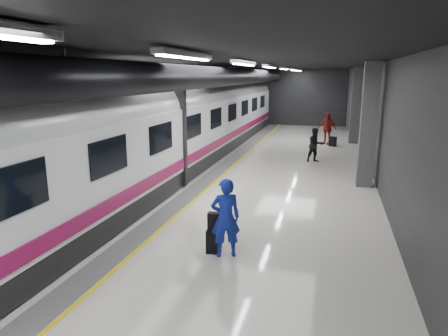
% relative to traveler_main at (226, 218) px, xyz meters
% --- Properties ---
extents(ground, '(40.00, 40.00, 0.00)m').
position_rel_traveler_main_xyz_m(ground, '(-1.12, 5.11, -0.91)').
color(ground, white).
rests_on(ground, ground).
extents(platform_hall, '(10.02, 40.02, 4.51)m').
position_rel_traveler_main_xyz_m(platform_hall, '(-1.41, 6.06, 2.62)').
color(platform_hall, black).
rests_on(platform_hall, ground).
extents(train, '(3.05, 38.00, 4.05)m').
position_rel_traveler_main_xyz_m(train, '(-4.37, 5.11, 1.16)').
color(train, black).
rests_on(train, ground).
extents(traveler_main, '(0.79, 0.67, 1.83)m').
position_rel_traveler_main_xyz_m(traveler_main, '(0.00, 0.00, 0.00)').
color(traveler_main, '#1836B8').
rests_on(traveler_main, ground).
extents(suitcase_main, '(0.35, 0.25, 0.54)m').
position_rel_traveler_main_xyz_m(suitcase_main, '(-0.30, 0.07, -0.64)').
color(suitcase_main, black).
rests_on(suitcase_main, ground).
extents(shoulder_bag, '(0.33, 0.20, 0.43)m').
position_rel_traveler_main_xyz_m(shoulder_bag, '(-0.28, 0.10, -0.16)').
color(shoulder_bag, black).
rests_on(shoulder_bag, suitcase_main).
extents(traveler_far_a, '(0.99, 0.92, 1.62)m').
position_rel_traveler_main_xyz_m(traveler_far_a, '(1.44, 10.89, -0.10)').
color(traveler_far_a, black).
rests_on(traveler_far_a, ground).
extents(traveler_far_b, '(1.20, 0.83, 1.89)m').
position_rel_traveler_main_xyz_m(traveler_far_b, '(1.86, 16.26, 0.03)').
color(traveler_far_b, maroon).
rests_on(traveler_far_b, ground).
extents(suitcase_far, '(0.45, 0.38, 0.56)m').
position_rel_traveler_main_xyz_m(suitcase_far, '(2.23, 15.58, -0.63)').
color(suitcase_far, black).
rests_on(suitcase_far, ground).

